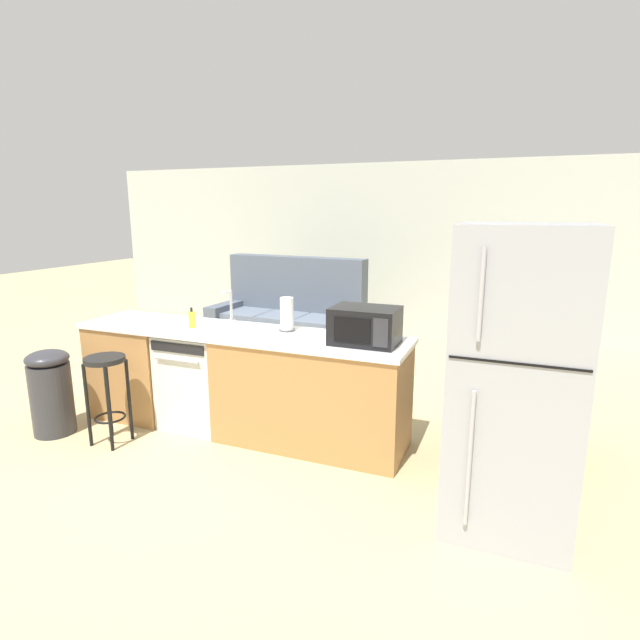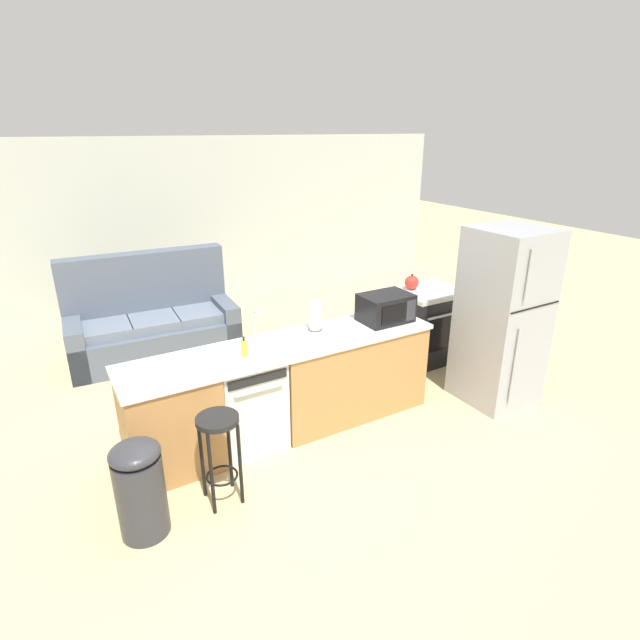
# 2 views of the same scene
# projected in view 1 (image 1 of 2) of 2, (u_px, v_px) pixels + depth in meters

# --- Properties ---
(ground_plane) EXTENTS (24.00, 24.00, 0.00)m
(ground_plane) POSITION_uv_depth(u_px,v_px,m) (226.00, 427.00, 4.45)
(ground_plane) COLOR tan
(wall_back) EXTENTS (10.00, 0.06, 2.60)m
(wall_back) POSITION_uv_depth(u_px,v_px,m) (383.00, 248.00, 7.87)
(wall_back) COLOR beige
(wall_back) RESTS_ON ground_plane
(kitchen_counter) EXTENTS (2.94, 0.66, 0.90)m
(kitchen_counter) POSITION_uv_depth(u_px,v_px,m) (248.00, 386.00, 4.28)
(kitchen_counter) COLOR #B77F47
(kitchen_counter) RESTS_ON ground_plane
(dishwasher) EXTENTS (0.58, 0.61, 0.84)m
(dishwasher) POSITION_uv_depth(u_px,v_px,m) (200.00, 378.00, 4.45)
(dishwasher) COLOR silver
(dishwasher) RESTS_ON ground_plane
(stove_range) EXTENTS (0.76, 0.68, 0.90)m
(stove_range) POSITION_uv_depth(u_px,v_px,m) (512.00, 394.00, 4.00)
(stove_range) COLOR black
(stove_range) RESTS_ON ground_plane
(refrigerator) EXTENTS (0.72, 0.73, 1.82)m
(refrigerator) POSITION_uv_depth(u_px,v_px,m) (515.00, 383.00, 2.90)
(refrigerator) COLOR #A8AAB2
(refrigerator) RESTS_ON ground_plane
(microwave) EXTENTS (0.50, 0.37, 0.28)m
(microwave) POSITION_uv_depth(u_px,v_px,m) (365.00, 326.00, 3.76)
(microwave) COLOR black
(microwave) RESTS_ON kitchen_counter
(sink_faucet) EXTENTS (0.07, 0.18, 0.30)m
(sink_faucet) POSITION_uv_depth(u_px,v_px,m) (230.00, 309.00, 4.44)
(sink_faucet) COLOR silver
(sink_faucet) RESTS_ON kitchen_counter
(paper_towel_roll) EXTENTS (0.14, 0.14, 0.28)m
(paper_towel_roll) POSITION_uv_depth(u_px,v_px,m) (287.00, 315.00, 4.16)
(paper_towel_roll) COLOR #4C4C51
(paper_towel_roll) RESTS_ON kitchen_counter
(soap_bottle) EXTENTS (0.06, 0.06, 0.18)m
(soap_bottle) POSITION_uv_depth(u_px,v_px,m) (192.00, 319.00, 4.29)
(soap_bottle) COLOR yellow
(soap_bottle) RESTS_ON kitchen_counter
(kettle) EXTENTS (0.21, 0.17, 0.19)m
(kettle) POSITION_uv_depth(u_px,v_px,m) (497.00, 324.00, 4.06)
(kettle) COLOR red
(kettle) RESTS_ON stove_range
(bar_stool) EXTENTS (0.32, 0.32, 0.74)m
(bar_stool) POSITION_uv_depth(u_px,v_px,m) (107.00, 381.00, 4.04)
(bar_stool) COLOR black
(bar_stool) RESTS_ON ground_plane
(trash_bin) EXTENTS (0.35, 0.35, 0.74)m
(trash_bin) POSITION_uv_depth(u_px,v_px,m) (51.00, 391.00, 4.26)
(trash_bin) COLOR #333338
(trash_bin) RESTS_ON ground_plane
(couch) EXTENTS (2.05, 1.01, 1.27)m
(couch) POSITION_uv_depth(u_px,v_px,m) (289.00, 323.00, 6.77)
(couch) COLOR #515B6B
(couch) RESTS_ON ground_plane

